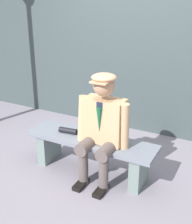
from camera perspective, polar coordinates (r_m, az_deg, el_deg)
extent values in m
plane|color=gray|center=(3.73, -0.98, -11.34)|extent=(30.00, 30.00, 0.00)
cube|color=slate|center=(3.51, -1.03, -5.48)|extent=(1.60, 0.43, 0.05)
cube|color=slate|center=(3.41, 8.38, -11.04)|extent=(0.12, 0.37, 0.40)
cube|color=slate|center=(3.92, -9.05, -6.41)|extent=(0.12, 0.37, 0.40)
cube|color=tan|center=(3.31, 1.62, -1.66)|extent=(0.46, 0.24, 0.52)
cylinder|color=#1E2338|center=(3.23, 1.67, 2.05)|extent=(0.26, 0.26, 0.06)
cone|color=#195938|center=(3.19, 0.64, -1.54)|extent=(0.07, 0.07, 0.28)
sphere|color=tan|center=(3.15, 1.54, 5.17)|extent=(0.24, 0.24, 0.24)
ellipsoid|color=tan|center=(3.13, 1.56, 6.74)|extent=(0.27, 0.27, 0.08)
cube|color=tan|center=(3.04, 0.66, 5.73)|extent=(0.19, 0.11, 0.02)
cylinder|color=#5B4E4C|center=(3.27, 2.56, -7.06)|extent=(0.15, 0.41, 0.15)
cylinder|color=#5B4E4C|center=(3.28, 1.47, -11.59)|extent=(0.11, 0.11, 0.46)
cube|color=black|center=(3.36, 0.97, -15.01)|extent=(0.10, 0.24, 0.05)
cylinder|color=tan|center=(3.19, 5.53, -3.27)|extent=(0.11, 0.13, 0.58)
cylinder|color=#5B4E4C|center=(3.37, -1.39, -6.09)|extent=(0.15, 0.41, 0.15)
cylinder|color=#5B4E4C|center=(3.39, -2.47, -10.48)|extent=(0.11, 0.11, 0.46)
cube|color=black|center=(3.46, -2.92, -13.82)|extent=(0.10, 0.24, 0.05)
cylinder|color=tan|center=(3.40, -2.64, -1.54)|extent=(0.12, 0.18, 0.58)
cylinder|color=black|center=(3.62, -5.44, -3.62)|extent=(0.24, 0.10, 0.07)
cube|color=#3A4647|center=(4.60, 8.15, 10.13)|extent=(12.00, 0.24, 2.24)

